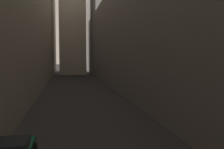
# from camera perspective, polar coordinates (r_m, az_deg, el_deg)

# --- Properties ---
(ground_plane) EXTENTS (264.00, 264.00, 0.00)m
(ground_plane) POSITION_cam_1_polar(r_m,az_deg,el_deg) (38.00, -7.51, -4.01)
(ground_plane) COLOR #232326
(building_block_right) EXTENTS (12.50, 108.00, 24.46)m
(building_block_right) POSITION_cam_1_polar(r_m,az_deg,el_deg) (42.35, 8.75, 13.43)
(building_block_right) COLOR slate
(building_block_right) RESTS_ON ground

